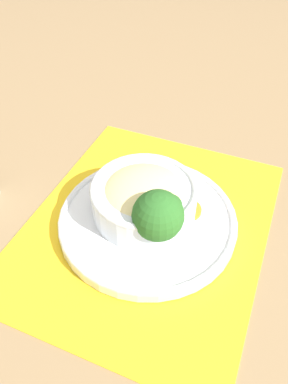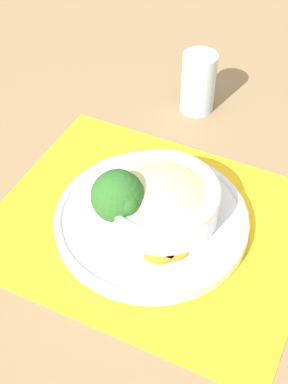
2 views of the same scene
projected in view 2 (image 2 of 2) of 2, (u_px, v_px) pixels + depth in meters
ground_plane at (152, 225)px, 0.79m from camera, size 4.00×4.00×0.00m
placemat at (152, 225)px, 0.79m from camera, size 0.49×0.41×0.00m
plate at (152, 219)px, 0.78m from camera, size 0.28×0.28×0.02m
bowl at (161, 198)px, 0.75m from camera, size 0.17×0.17×0.07m
broccoli_floret at (118, 197)px, 0.73m from camera, size 0.07×0.07×0.09m
carrot_slice_near at (159, 250)px, 0.73m from camera, size 0.05×0.05×0.01m
carrot_slice_middle at (173, 246)px, 0.73m from camera, size 0.05×0.05×0.01m
water_glass at (198, 86)px, 0.95m from camera, size 0.06×0.06×0.11m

